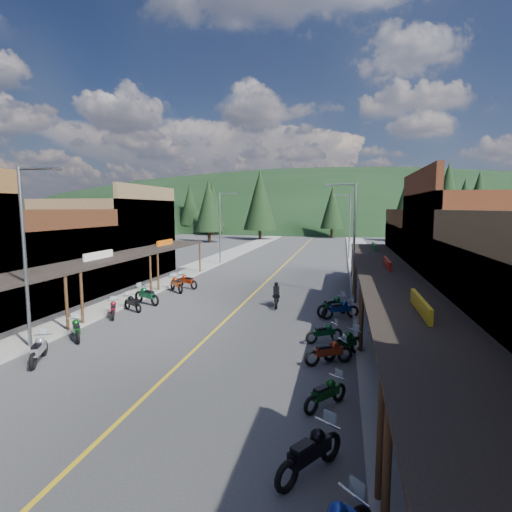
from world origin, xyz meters
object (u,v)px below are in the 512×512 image
Objects in this scene: shop_west_2 at (31,265)px; pine_11 at (447,202)px; bike_east_6 at (344,342)px; pine_1 at (212,204)px; shop_east_2 at (492,262)px; bike_west_9 at (147,294)px; pine_10 at (209,206)px; rider_on_bike at (277,296)px; streetlight_1 at (221,225)px; shop_west_3 at (112,239)px; pine_9 at (464,208)px; bike_west_11 at (187,280)px; bike_west_6 at (76,328)px; streetlight_2 at (352,234)px; bike_west_7 at (113,308)px; pedestrian_east_a at (372,315)px; bike_east_9 at (333,305)px; bike_west_5 at (38,348)px; pine_2 at (260,200)px; bike_east_8 at (340,308)px; bike_west_8 at (133,302)px; pedestrian_east_b at (362,280)px; bike_east_3 at (310,450)px; shop_east_3 at (444,259)px; pine_0 at (133,208)px; bike_east_5 at (329,351)px; streetlight_3 at (348,223)px; pine_5 at (478,200)px; pine_3 at (332,207)px; pine_4 at (407,203)px; bike_east_7 at (324,332)px; bike_east_4 at (326,392)px; pine_8 at (165,210)px; streetlight_0 at (27,250)px.

shop_west_2 is 0.88× the size of pine_11.
pine_1 is at bearing 154.87° from bike_east_6.
bike_west_9 is at bearing 176.50° from shop_east_2.
rider_on_bike is (20.28, -45.81, -6.13)m from pine_10.
rider_on_bike is (9.23, -17.81, -3.81)m from streetlight_1.
shop_west_3 is at bearing 148.83° from rider_on_bike.
pine_1 is at bearing 152.49° from pine_9.
pine_11 is 39.63m from bike_west_11.
rider_on_bike is at bearing 4.72° from bike_west_6.
streetlight_2 reaches higher than bike_west_9.
pedestrian_east_a is (14.32, -0.29, 0.51)m from bike_west_7.
pine_10 is at bearing 162.09° from bike_east_9.
pine_2 is at bearing 68.72° from bike_west_5.
bike_east_8 is 1.22× the size of pedestrian_east_a.
pine_9 reaches higher than streetlight_1.
bike_east_8 is at bearing 134.29° from bike_east_6.
bike_west_9 is (0.01, 1.78, 0.11)m from bike_west_8.
rider_on_bike is 1.40× the size of pedestrian_east_b.
bike_west_6 is at bearing -86.34° from pine_2.
bike_west_8 is 0.82× the size of bike_east_9.
bike_east_3 is at bearing -29.13° from bike_east_8.
shop_east_3 is 26.87m from bike_west_5.
shop_east_3 reaches higher than bike_east_8.
pine_0 reaches higher than bike_east_5.
pine_2 is 58.72m from bike_east_8.
pine_5 is (27.05, 42.00, 3.53)m from streetlight_3.
pine_3 is 64.24m from bike_east_8.
shop_east_2 is 9.34m from streetlight_2.
bike_east_9 is at bearing -112.09° from pine_5.
streetlight_2 and streetlight_3 have the same top height.
streetlight_1 is at bearing 60.65° from bike_west_7.
shop_west_3 is at bearing -123.13° from pine_4.
bike_east_8 is (2.29, -63.93, -5.85)m from pine_3.
bike_east_7 is (-1.36, -32.22, -3.93)m from streetlight_3.
streetlight_1 is 5.06× the size of pedestrian_east_b.
pine_0 reaches higher than streetlight_1.
pine_11 is (13.05, 30.00, 2.73)m from streetlight_2.
streetlight_1 is 29.44m from bike_east_6.
streetlight_3 is at bearing 46.20° from bike_west_5.
pine_5 reaches higher than pine_10.
shop_west_3 is 57.59m from pine_3.
streetlight_2 is 7.09m from bike_east_8.
shop_west_2 reaches higher than bike_east_3.
bike_east_7 is (29.59, -72.22, -6.71)m from pine_1.
pine_1 is 0.89× the size of pine_2.
bike_east_6 is at bearing -87.97° from pine_3.
bike_east_4 is (-1.03, -38.48, -3.92)m from streetlight_3.
pine_1 is 30.09m from pine_8.
bike_east_7 is (45.59, -64.22, -5.95)m from pine_0.
streetlight_0 is 57.13m from pine_10.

